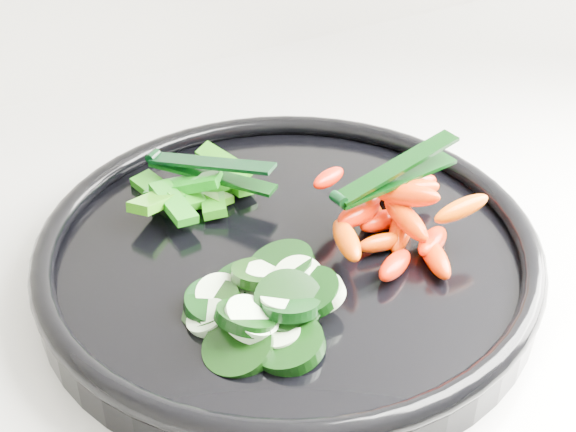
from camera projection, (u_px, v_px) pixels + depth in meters
veggie_tray at (288, 254)px, 0.60m from camera, size 0.45×0.45×0.04m
cucumber_pile at (256, 304)px, 0.53m from camera, size 0.12×0.12×0.04m
carrot_pile at (393, 214)px, 0.60m from camera, size 0.13×0.14×0.06m
pepper_pile at (191, 192)px, 0.65m from camera, size 0.11×0.09×0.04m
tong_carrot at (393, 175)px, 0.59m from camera, size 0.11×0.03×0.02m
tong_pepper at (207, 168)px, 0.64m from camera, size 0.08×0.10×0.02m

